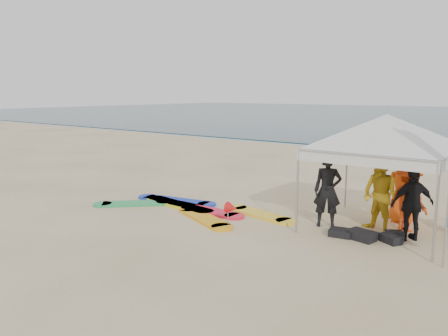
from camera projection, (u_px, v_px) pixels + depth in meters
ground at (170, 238)px, 9.89m from camera, size 120.00×120.00×0.00m
shoreline_foam at (401, 152)px, 24.16m from camera, size 160.00×1.20×0.01m
person_black_a at (328, 190)px, 10.60m from camera, size 0.78×0.67×1.80m
person_yellow at (380, 195)px, 10.16m from camera, size 1.07×0.97×1.80m
person_orange_a at (408, 198)px, 10.28m from camera, size 1.16×0.95×1.57m
person_black_b at (412, 204)px, 9.61m from camera, size 0.98×0.95×1.65m
person_orange_b at (404, 188)px, 10.93m from camera, size 0.98×0.74×1.79m
canopy_tent at (387, 115)px, 10.05m from camera, size 4.18×4.18×3.15m
marker_pennant at (232, 208)px, 10.53m from camera, size 0.28×0.28×0.64m
gear_pile at (367, 235)px, 9.76m from camera, size 1.61×0.94×0.22m
surfboard_spread at (191, 208)px, 12.31m from camera, size 5.33×2.51×0.07m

